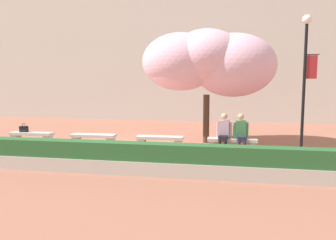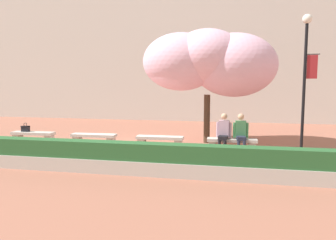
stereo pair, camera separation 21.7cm
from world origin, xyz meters
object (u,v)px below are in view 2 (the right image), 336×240
stone_bench_near_west (94,138)px  lamp_post_with_banner (305,73)px  cherry_tree_main (211,62)px  stone_bench_near_east (232,143)px  handbag (25,128)px  stone_bench_west_end (33,136)px  stone_bench_center (160,140)px  person_seated_right (241,132)px  person_seated_left (224,131)px

stone_bench_near_west → lamp_post_with_banner: lamp_post_with_banner is taller
cherry_tree_main → stone_bench_near_west: bearing=-158.3°
lamp_post_with_banner → stone_bench_near_east: bearing=168.2°
handbag → cherry_tree_main: bearing=13.2°
stone_bench_west_end → stone_bench_near_east: bearing=0.0°
stone_bench_center → handbag: bearing=179.9°
person_seated_right → lamp_post_with_banner: size_ratio=0.30×
handbag → cherry_tree_main: 7.46m
handbag → person_seated_right: bearing=-0.4°
person_seated_left → handbag: 7.43m
person_seated_right → stone_bench_near_west: bearing=179.4°
stone_bench_near_west → person_seated_left: person_seated_left is taller
person_seated_right → stone_bench_near_east: bearing=169.2°
stone_bench_near_east → lamp_post_with_banner: bearing=-11.8°
handbag → stone_bench_center: bearing=-0.1°
stone_bench_west_end → person_seated_left: (7.11, -0.05, 0.40)m
cherry_tree_main → lamp_post_with_banner: (2.97, -2.06, -0.50)m
person_seated_left → person_seated_right: (0.56, -0.00, 0.00)m
stone_bench_west_end → stone_bench_center: size_ratio=1.00×
stone_bench_west_end → handbag: bearing=178.4°
cherry_tree_main → handbag: bearing=-166.8°
person_seated_left → handbag: bearing=179.5°
stone_bench_near_west → cherry_tree_main: cherry_tree_main is taller
stone_bench_west_end → handbag: (-0.32, 0.01, 0.28)m
stone_bench_near_west → stone_bench_center: 2.46m
person_seated_left → lamp_post_with_banner: lamp_post_with_banner is taller
stone_bench_near_west → stone_bench_near_east: bearing=0.0°
person_seated_left → cherry_tree_main: (-0.58, 1.67, 2.38)m
stone_bench_near_east → person_seated_right: person_seated_right is taller
person_seated_left → person_seated_right: same height
stone_bench_west_end → cherry_tree_main: size_ratio=0.33×
stone_bench_near_west → handbag: bearing=179.8°
person_seated_left → cherry_tree_main: size_ratio=0.26×
stone_bench_west_end → handbag: size_ratio=4.87×
stone_bench_west_end → cherry_tree_main: (6.52, 1.62, 2.78)m
handbag → stone_bench_west_end: bearing=-1.6°
person_seated_left → lamp_post_with_banner: (2.39, -0.39, 1.88)m
lamp_post_with_banner → person_seated_left: bearing=170.8°
cherry_tree_main → lamp_post_with_banner: lamp_post_with_banner is taller
handbag → cherry_tree_main: cherry_tree_main is taller
stone_bench_west_end → lamp_post_with_banner: 9.77m
stone_bench_west_end → person_seated_right: bearing=-0.4°
stone_bench_west_end → person_seated_right: (7.67, -0.05, 0.40)m
handbag → lamp_post_with_banner: (9.82, -0.45, 2.00)m
stone_bench_west_end → lamp_post_with_banner: lamp_post_with_banner is taller
person_seated_left → person_seated_right: 0.56m
person_seated_right → lamp_post_with_banner: bearing=-11.9°
stone_bench_center → stone_bench_near_east: size_ratio=1.00×
stone_bench_near_west → stone_bench_center: size_ratio=1.00×
stone_bench_center → person_seated_right: person_seated_right is taller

